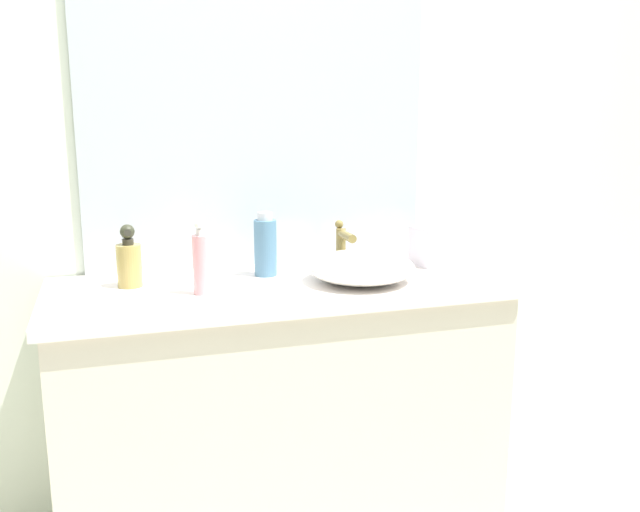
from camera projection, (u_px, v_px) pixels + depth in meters
name	position (u px, v px, depth m)	size (l,w,h in m)	color
bathroom_wall_rear	(283.00, 130.00, 2.32)	(6.00, 0.06, 2.60)	silver
vanity_counter	(282.00, 412.00, 2.18)	(1.38, 0.55, 0.85)	beige
wall_mirror_panel	(258.00, 112.00, 2.24)	(1.14, 0.01, 1.01)	#B2BCC6
sink_basin	(361.00, 267.00, 2.10)	(0.33, 0.33, 0.09)	silver
faucet	(343.00, 242.00, 2.25)	(0.03, 0.15, 0.16)	olive
soap_dispenser	(129.00, 261.00, 2.03)	(0.07, 0.07, 0.19)	#A9924D
lotion_bottle	(201.00, 262.00, 1.95)	(0.04, 0.04, 0.21)	pink
perfume_bottle	(265.00, 246.00, 2.16)	(0.07, 0.07, 0.20)	teal
tissue_box	(432.00, 243.00, 2.32)	(0.13, 0.13, 0.17)	silver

